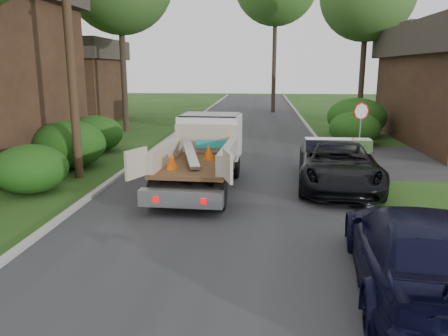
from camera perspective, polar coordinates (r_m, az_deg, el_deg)
ground at (r=10.60m, az=-1.11°, el=-8.43°), size 120.00×120.00×0.00m
road at (r=20.22m, az=1.92°, el=1.89°), size 8.00×90.00×0.02m
curb_left at (r=20.83m, az=-9.42°, el=2.21°), size 0.20×90.00×0.12m
curb_right at (r=20.41m, az=13.50°, el=1.80°), size 0.20×90.00×0.12m
stop_sign at (r=19.38m, az=17.42°, el=6.14°), size 0.71×0.32×2.48m
utility_pole at (r=16.24m, az=-19.64°, el=16.82°), size 2.42×1.25×10.00m
house_left_far at (r=35.01m, az=-19.92°, el=10.81°), size 7.56×7.56×6.00m
hedge_left_a at (r=15.06m, az=-23.96°, el=-0.08°), size 2.34×2.34×1.53m
hedge_left_b at (r=18.23m, az=-19.60°, el=2.91°), size 2.86×2.86×1.87m
hedge_left_c at (r=21.54m, az=-16.50°, el=4.33°), size 2.60×2.60×1.70m
hedge_right_a at (r=23.50m, az=16.67°, el=4.99°), size 2.60×2.60×1.70m
hedge_right_b at (r=26.53m, az=16.93°, el=6.37°), size 3.38×3.38×2.21m
flatbed_truck at (r=14.85m, az=-2.47°, el=2.68°), size 2.80×6.07×2.26m
black_pickup at (r=14.87m, az=14.72°, el=0.45°), size 3.00×5.69×1.53m
navy_suv at (r=8.40m, az=23.97°, el=-9.83°), size 2.71×5.50×1.54m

